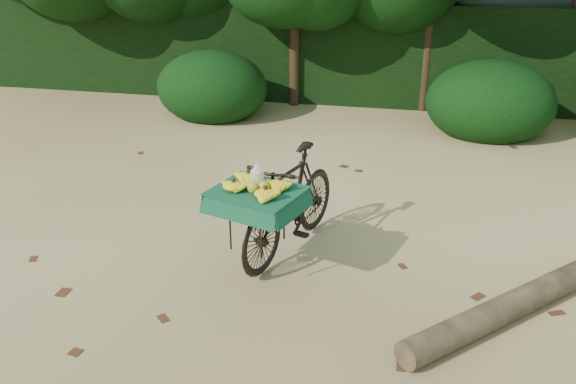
# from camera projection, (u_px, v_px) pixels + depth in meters

# --- Properties ---
(ground) EXTENTS (80.00, 80.00, 0.00)m
(ground) POSITION_uv_depth(u_px,v_px,m) (363.00, 257.00, 6.03)
(ground) COLOR tan
(ground) RESTS_ON ground
(vendor_bicycle) EXTENTS (1.13, 1.89, 1.06)m
(vendor_bicycle) POSITION_uv_depth(u_px,v_px,m) (289.00, 202.00, 5.94)
(vendor_bicycle) COLOR black
(vendor_bicycle) RESTS_ON ground
(fallen_log) EXTENTS (2.43, 2.45, 0.23)m
(fallen_log) POSITION_uv_depth(u_px,v_px,m) (543.00, 291.00, 5.26)
(fallen_log) COLOR brown
(fallen_log) RESTS_ON ground
(hedge_backdrop) EXTENTS (26.00, 1.80, 1.80)m
(hedge_backdrop) POSITION_uv_depth(u_px,v_px,m) (399.00, 49.00, 11.31)
(hedge_backdrop) COLOR black
(hedge_backdrop) RESTS_ON ground
(bush_clumps) EXTENTS (8.80, 1.70, 0.90)m
(bush_clumps) POSITION_uv_depth(u_px,v_px,m) (423.00, 102.00, 9.60)
(bush_clumps) COLOR black
(bush_clumps) RESTS_ON ground
(leaf_litter) EXTENTS (7.00, 7.30, 0.01)m
(leaf_litter) POSITION_uv_depth(u_px,v_px,m) (369.00, 227.00, 6.61)
(leaf_litter) COLOR #452512
(leaf_litter) RESTS_ON ground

